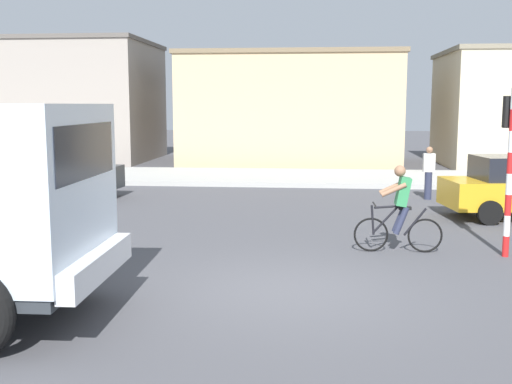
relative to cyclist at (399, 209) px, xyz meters
The scene contains 8 objects.
ground_plane 3.61m from the cyclist, 127.26° to the right, with size 120.00×120.00×0.00m, color #4C4C51.
sidewalk_far 12.01m from the cyclist, 100.19° to the left, with size 80.00×5.00×0.16m, color #ADADA8.
cyclist is the anchor object (origin of this frame).
traffic_light_pole 2.33m from the cyclist, ahead, with size 0.24×0.43×3.20m.
car_white_mid 11.61m from the cyclist, 147.46° to the left, with size 4.12×2.11×1.60m.
pedestrian_near_kerb 7.29m from the cyclist, 75.67° to the left, with size 0.34×0.22×1.62m.
building_corner_left 24.07m from the cyclist, 125.88° to the left, with size 7.84×7.24×6.11m.
building_mid_block 19.32m from the cyclist, 98.70° to the left, with size 10.43×7.71×5.33m.
Camera 1 is at (0.47, -9.37, 2.89)m, focal length 43.44 mm.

